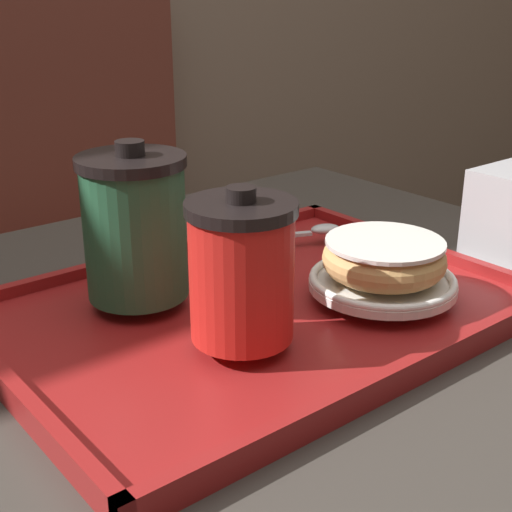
{
  "coord_description": "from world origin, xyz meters",
  "views": [
    {
      "loc": [
        -0.42,
        -0.5,
        1.0
      ],
      "look_at": [
        -0.03,
        -0.02,
        0.77
      ],
      "focal_mm": 50.0,
      "sensor_mm": 36.0,
      "label": 1
    }
  ],
  "objects_px": {
    "coffee_cup_rear": "(135,226)",
    "donut_chocolate_glazed": "(384,258)",
    "coffee_cup_front": "(242,270)",
    "spoon": "(307,231)"
  },
  "relations": [
    {
      "from": "coffee_cup_rear",
      "to": "donut_chocolate_glazed",
      "type": "xyz_separation_m",
      "value": [
        0.19,
        -0.14,
        -0.04
      ]
    },
    {
      "from": "coffee_cup_front",
      "to": "spoon",
      "type": "relative_size",
      "value": 0.89
    },
    {
      "from": "coffee_cup_front",
      "to": "spoon",
      "type": "distance_m",
      "value": 0.27
    },
    {
      "from": "coffee_cup_rear",
      "to": "spoon",
      "type": "height_order",
      "value": "coffee_cup_rear"
    },
    {
      "from": "coffee_cup_front",
      "to": "coffee_cup_rear",
      "type": "relative_size",
      "value": 0.88
    },
    {
      "from": "coffee_cup_rear",
      "to": "spoon",
      "type": "distance_m",
      "value": 0.25
    },
    {
      "from": "coffee_cup_front",
      "to": "coffee_cup_rear",
      "type": "height_order",
      "value": "coffee_cup_rear"
    },
    {
      "from": "coffee_cup_front",
      "to": "coffee_cup_rear",
      "type": "bearing_deg",
      "value": 100.44
    },
    {
      "from": "donut_chocolate_glazed",
      "to": "coffee_cup_rear",
      "type": "bearing_deg",
      "value": 144.16
    },
    {
      "from": "coffee_cup_front",
      "to": "donut_chocolate_glazed",
      "type": "distance_m",
      "value": 0.17
    }
  ]
}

